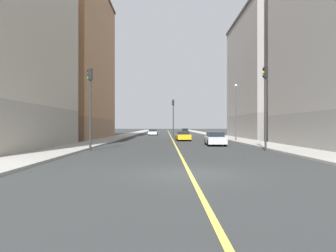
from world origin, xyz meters
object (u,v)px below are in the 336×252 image
object	(u,v)px
building_right_midblock	(72,62)
car_black	(185,131)
traffic_light_left_near	(265,97)
street_lamp_left_near	(236,106)
building_left_mid	(269,77)
car_silver	(215,139)
traffic_light_median_far	(173,113)
car_yellow	(183,136)
traffic_light_right_near	(90,98)
car_white	(153,132)

from	to	relation	value
building_right_midblock	car_black	world-z (taller)	building_right_midblock
traffic_light_left_near	street_lamp_left_near	xyz separation A→B (m)	(1.02, 14.30, 0.21)
building_left_mid	car_black	bearing A→B (deg)	108.58
building_left_mid	car_silver	size ratio (longest dim) A/B	4.49
building_right_midblock	car_silver	bearing A→B (deg)	-40.35
building_left_mid	traffic_light_median_far	xyz separation A→B (m)	(-15.35, 0.93, -5.84)
car_yellow	car_silver	bearing A→B (deg)	-74.58
traffic_light_right_near	traffic_light_median_far	world-z (taller)	traffic_light_right_near
building_left_mid	car_black	distance (m)	36.64
traffic_light_left_near	car_silver	xyz separation A→B (m)	(-2.92, 6.53, -3.61)
traffic_light_right_near	car_black	world-z (taller)	traffic_light_right_near
building_left_mid	street_lamp_left_near	world-z (taller)	building_left_mid
building_left_mid	car_white	size ratio (longest dim) A/B	4.98
car_silver	car_black	xyz separation A→B (m)	(0.27, 51.13, -0.03)
car_yellow	traffic_light_left_near	bearing A→B (deg)	-70.98
building_right_midblock	car_white	distance (m)	23.97
building_right_midblock	traffic_light_median_far	xyz separation A→B (m)	(15.85, 1.78, -7.92)
traffic_light_left_near	car_yellow	size ratio (longest dim) A/B	1.57
car_white	car_silver	bearing A→B (deg)	-77.21
building_left_mid	traffic_light_right_near	world-z (taller)	building_left_mid
traffic_light_left_near	car_white	bearing A→B (deg)	104.71
car_silver	car_white	distance (m)	35.00
car_black	car_yellow	bearing A→B (deg)	-94.10
street_lamp_left_near	car_black	bearing A→B (deg)	94.84
street_lamp_left_near	building_left_mid	bearing A→B (deg)	51.99
traffic_light_right_near	car_black	distance (m)	58.87
traffic_light_left_near	car_yellow	xyz separation A→B (m)	(-5.62, 16.31, -3.65)
building_left_mid	traffic_light_median_far	distance (m)	16.45
traffic_light_right_near	car_silver	world-z (taller)	traffic_light_right_near
traffic_light_median_far	car_yellow	distance (m)	9.39
building_right_midblock	car_yellow	distance (m)	21.51
car_black	traffic_light_left_near	bearing A→B (deg)	-87.36
building_right_midblock	car_yellow	xyz separation A→B (m)	(16.94, -6.91, -11.32)
building_left_mid	car_silver	bearing A→B (deg)	-123.42
building_left_mid	building_right_midblock	bearing A→B (deg)	-178.45
traffic_light_right_near	car_silver	bearing A→B (deg)	30.65
car_yellow	traffic_light_right_near	bearing A→B (deg)	-117.06
car_white	traffic_light_median_far	bearing A→B (deg)	-75.81
building_left_mid	traffic_light_median_far	size ratio (longest dim) A/B	3.15
building_left_mid	traffic_light_median_far	bearing A→B (deg)	176.53
traffic_light_left_near	car_white	xyz separation A→B (m)	(-10.67, 40.66, -3.67)
building_left_mid	car_silver	distance (m)	22.93
traffic_light_left_near	car_black	bearing A→B (deg)	92.64
street_lamp_left_near	car_yellow	bearing A→B (deg)	163.21
building_left_mid	car_black	world-z (taller)	building_left_mid
traffic_light_left_near	car_black	world-z (taller)	traffic_light_left_near
building_left_mid	traffic_light_left_near	size ratio (longest dim) A/B	2.95
traffic_light_left_near	building_left_mid	bearing A→B (deg)	70.25
traffic_light_right_near	car_yellow	world-z (taller)	traffic_light_right_near
traffic_light_median_far	street_lamp_left_near	bearing A→B (deg)	-54.13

